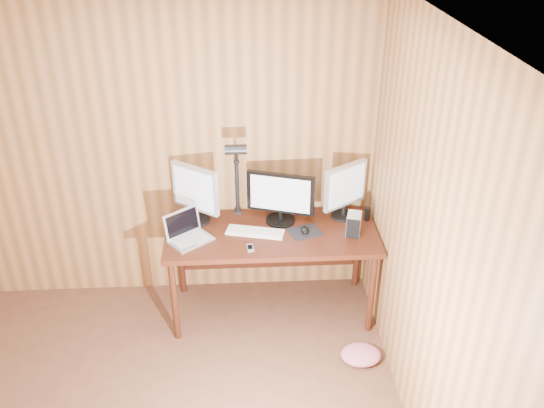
{
  "coord_description": "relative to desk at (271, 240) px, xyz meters",
  "views": [
    {
      "loc": [
        0.72,
        -2.07,
        3.07
      ],
      "look_at": [
        0.93,
        1.58,
        1.02
      ],
      "focal_mm": 38.0,
      "sensor_mm": 36.0,
      "label": 1
    }
  ],
  "objects": [
    {
      "name": "fabric_pile",
      "position": [
        0.62,
        -0.68,
        -0.58
      ],
      "size": [
        0.33,
        0.29,
        0.09
      ],
      "primitive_type": null,
      "rotation": [
        0.0,
        0.0,
        0.17
      ],
      "color": "#C65F70",
      "rests_on": "floor"
    },
    {
      "name": "desk_lamp",
      "position": [
        -0.25,
        0.15,
        0.56
      ],
      "size": [
        0.16,
        0.23,
        0.7
      ],
      "rotation": [
        0.0,
        0.0,
        -0.02
      ],
      "color": "black",
      "rests_on": "desk"
    },
    {
      "name": "mousepad",
      "position": [
        0.25,
        -0.09,
        0.12
      ],
      "size": [
        0.28,
        0.26,
        0.0
      ],
      "primitive_type": "cube",
      "rotation": [
        0.0,
        0.0,
        0.33
      ],
      "color": "black",
      "rests_on": "desk"
    },
    {
      "name": "monitor_right",
      "position": [
        0.58,
        0.12,
        0.37
      ],
      "size": [
        0.36,
        0.25,
        0.45
      ],
      "rotation": [
        0.0,
        0.0,
        0.58
      ],
      "color": "black",
      "rests_on": "desk"
    },
    {
      "name": "speaker",
      "position": [
        0.76,
        0.06,
        0.18
      ],
      "size": [
        0.05,
        0.05,
        0.11
      ],
      "primitive_type": "cylinder",
      "color": "black",
      "rests_on": "desk"
    },
    {
      "name": "laptop",
      "position": [
        -0.63,
        -0.13,
        0.18
      ],
      "size": [
        0.38,
        0.36,
        0.21
      ],
      "rotation": [
        0.0,
        0.0,
        0.66
      ],
      "color": "silver",
      "rests_on": "desk"
    },
    {
      "name": "room_shell",
      "position": [
        -0.93,
        -1.7,
        0.62
      ],
      "size": [
        4.0,
        4.0,
        4.0
      ],
      "color": "brown",
      "rests_on": "ground"
    },
    {
      "name": "monitor_left",
      "position": [
        -0.57,
        0.12,
        0.38
      ],
      "size": [
        0.36,
        0.28,
        0.47
      ],
      "rotation": [
        0.0,
        0.0,
        -0.63
      ],
      "color": "black",
      "rests_on": "desk"
    },
    {
      "name": "keyboard",
      "position": [
        -0.13,
        -0.08,
        0.13
      ],
      "size": [
        0.45,
        0.23,
        0.02
      ],
      "rotation": [
        0.0,
        0.0,
        -0.24
      ],
      "color": "white",
      "rests_on": "desk"
    },
    {
      "name": "monitor_center",
      "position": [
        0.08,
        0.08,
        0.34
      ],
      "size": [
        0.51,
        0.23,
        0.41
      ],
      "rotation": [
        0.0,
        0.0,
        -0.31
      ],
      "color": "black",
      "rests_on": "desk"
    },
    {
      "name": "phone",
      "position": [
        -0.17,
        -0.29,
        0.13
      ],
      "size": [
        0.06,
        0.1,
        0.01
      ],
      "rotation": [
        0.0,
        0.0,
        0.12
      ],
      "color": "silver",
      "rests_on": "desk"
    },
    {
      "name": "desk",
      "position": [
        0.0,
        0.0,
        0.0
      ],
      "size": [
        1.6,
        0.7,
        0.75
      ],
      "color": "#3C170C",
      "rests_on": "floor"
    },
    {
      "name": "hard_drive",
      "position": [
        0.61,
        -0.13,
        0.2
      ],
      "size": [
        0.14,
        0.17,
        0.16
      ],
      "rotation": [
        0.0,
        0.0,
        -0.27
      ],
      "color": "silver",
      "rests_on": "desk"
    },
    {
      "name": "mouse",
      "position": [
        0.25,
        -0.09,
        0.14
      ],
      "size": [
        0.1,
        0.12,
        0.04
      ],
      "primitive_type": "ellipsoid",
      "rotation": [
        0.0,
        0.0,
        0.35
      ],
      "color": "black",
      "rests_on": "mousepad"
    }
  ]
}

